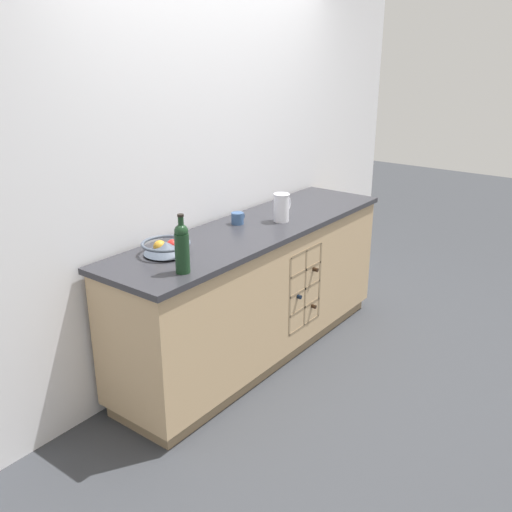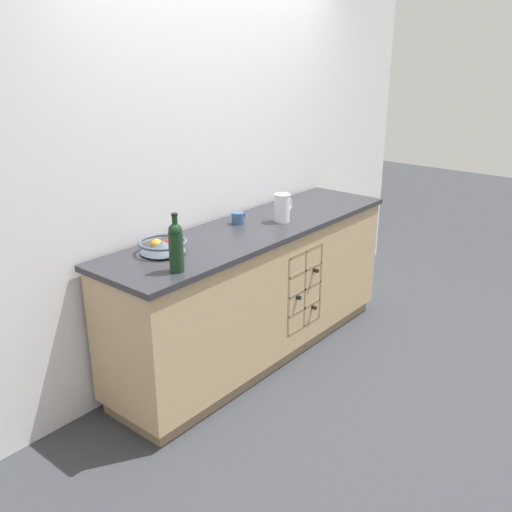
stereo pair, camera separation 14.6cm
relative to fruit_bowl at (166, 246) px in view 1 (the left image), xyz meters
name	(u,v)px [view 1 (the left image)]	position (x,y,z in m)	size (l,w,h in m)	color
ground_plane	(256,353)	(0.72, -0.08, -0.98)	(14.00, 14.00, 0.00)	#383A3F
back_wall	(214,167)	(0.72, 0.27, 0.30)	(4.67, 0.06, 2.55)	white
kitchen_island	(256,291)	(0.72, -0.09, -0.50)	(2.31, 0.62, 0.93)	#8B7354
fruit_bowl	(166,246)	(0.00, 0.00, 0.00)	(0.28, 0.28, 0.08)	#4C5666
white_pitcher	(282,207)	(0.92, -0.15, 0.05)	(0.16, 0.11, 0.19)	white
ceramic_mug	(238,218)	(0.69, 0.05, -0.01)	(0.11, 0.08, 0.08)	#385684
standing_wine_bottle	(182,247)	(-0.14, -0.27, 0.09)	(0.08, 0.08, 0.31)	#19381E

